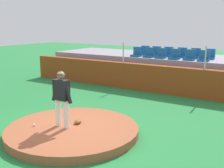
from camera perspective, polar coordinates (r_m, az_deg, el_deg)
ground_plane at (r=8.68m, az=-7.87°, el=-9.90°), size 60.00×60.00×0.00m
pitchers_mound at (r=8.64m, az=-7.90°, el=-9.18°), size 3.91×3.91×0.23m
pitcher at (r=8.35m, az=-10.05°, el=-2.09°), size 0.78×0.27×1.69m
baseball at (r=8.86m, az=-15.29°, el=-7.89°), size 0.07×0.07×0.07m
fielding_glove at (r=8.83m, az=-6.87°, el=-7.49°), size 0.26×0.34×0.11m
brick_barrier at (r=13.62m, az=9.19°, el=0.99°), size 15.28×0.40×1.29m
fence_post_left at (r=14.31m, az=2.27°, el=6.32°), size 0.06×0.06×1.01m
fence_post_right at (r=12.77m, az=18.16°, el=5.03°), size 0.06×0.06×1.01m
bleacher_platform at (r=15.88m, az=12.79°, el=2.79°), size 14.28×3.68×1.50m
stadium_chair_0 at (r=15.24m, az=4.95°, el=6.09°), size 0.48×0.44×0.50m
stadium_chair_1 at (r=14.96m, az=7.48°, el=5.92°), size 0.48×0.44×0.50m
stadium_chair_2 at (r=14.66m, az=9.79°, el=5.73°), size 0.48×0.44×0.50m
stadium_chair_3 at (r=14.38m, az=12.43°, el=5.50°), size 0.48×0.44×0.50m
stadium_chair_4 at (r=14.19m, az=15.25°, el=5.27°), size 0.48×0.44×0.50m
stadium_chair_5 at (r=13.99m, az=17.90°, el=5.02°), size 0.48×0.44×0.50m
stadium_chair_6 at (r=16.06m, az=6.51°, el=6.37°), size 0.48×0.44×0.50m
stadium_chair_7 at (r=15.75m, az=8.74°, el=6.19°), size 0.48×0.44×0.50m
stadium_chair_8 at (r=15.50m, az=11.13°, el=6.01°), size 0.48×0.44×0.50m
stadium_chair_9 at (r=15.25m, az=13.74°, el=5.80°), size 0.48×0.44×0.50m
stadium_chair_10 at (r=15.05m, az=16.29°, el=5.58°), size 0.48×0.44×0.50m
stadium_chair_11 at (r=14.87m, az=18.89°, el=5.34°), size 0.48×0.44×0.50m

